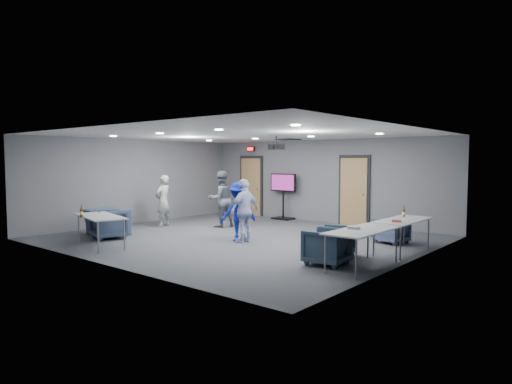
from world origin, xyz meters
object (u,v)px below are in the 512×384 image
Objects in this scene: chair_front_b at (107,222)px; table_right_b at (363,232)px; person_b at (221,199)px; bottle_front at (82,213)px; bottle_right at (404,213)px; chair_right_b at (337,241)px; chair_right_a at (391,230)px; person_d at (239,212)px; tv_stand at (283,193)px; chair_front_a at (109,224)px; chair_right_c at (326,247)px; table_right_a at (403,222)px; person_c at (245,211)px; table_front_left at (100,218)px; projector at (276,147)px; person_a at (163,201)px.

table_right_b is at bearing -166.55° from chair_front_b.
person_b is 5.96× the size of bottle_front.
chair_right_b is at bearing -112.46° from bottle_right.
bottle_right is at bearing 58.60° from chair_right_a.
person_d is 0.94× the size of tv_stand.
table_right_b is (6.54, 1.28, 0.31)m from chair_front_a.
chair_right_a is at bearing 174.64° from chair_right_c.
table_right_a is at bearing -136.49° from chair_front_a.
tv_stand reaches higher than chair_right_c.
chair_front_a is at bearing 159.41° from chair_front_b.
table_front_left is at bearing -38.74° from person_c.
chair_right_c is at bearing 85.22° from person_b.
chair_front_a is (-5.66, -1.83, 0.05)m from chair_right_b.
person_c is 2.03× the size of chair_right_c.
projector reaches higher than person_b.
bottle_right is (7.08, 1.28, 0.03)m from person_a.
table_front_left is at bearing -33.99° from chair_right_a.
person_a is 7.28m from table_right_a.
bottle_front is (1.33, -1.46, 0.48)m from chair_front_b.
chair_right_a is 0.89× the size of chair_right_c.
chair_front_b is 6.02m from tv_stand.
table_front_left is (-2.25, -2.61, -0.10)m from person_c.
person_c is 3.81m from bottle_front.
person_d is at bearing -148.84° from chair_front_b.
table_right_b is (0.88, -0.56, 0.36)m from chair_right_b.
table_right_a is (6.54, 3.18, 0.31)m from chair_front_a.
table_right_a is 4.54× the size of projector.
projector is at bearing -172.22° from person_c.
bottle_front is at bearing 137.76° from chair_front_b.
tv_stand is (-1.65, 4.12, 0.15)m from person_d.
table_front_left is 4.91m from projector.
person_c is at bearing -91.47° from projector.
tv_stand is 4.01× the size of projector.
bottle_right is 0.65× the size of projector.
table_right_a is 6.09m from tv_stand.
person_c is 4.54m from tv_stand.
table_front_left is at bearing 87.33° from bottle_front.
chair_front_b is 0.69× the size of tv_stand.
chair_front_a is at bearing 101.04° from table_right_b.
bottle_right reaches higher than table_right_a.
chair_right_c is at bearing 97.50° from person_d.
chair_front_b reaches higher than chair_right_a.
person_a is at bearing -34.92° from person_b.
chair_right_b is at bearing 146.76° from table_right_a.
person_a is 5.51× the size of bottle_front.
person_b is 1.58× the size of chair_front_b.
chair_right_b is 1.10m from table_right_b.
person_d is (-0.21, 0.02, -0.05)m from person_c.
chair_right_a is (2.86, 2.21, -0.47)m from person_c.
person_a reaches higher than tv_stand.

